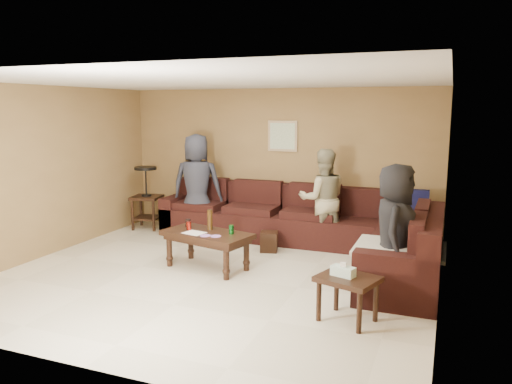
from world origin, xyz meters
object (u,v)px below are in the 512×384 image
(sectional_sofa, at_px, (307,231))
(person_left, at_px, (197,185))
(person_right, at_px, (395,231))
(end_table_left, at_px, (147,196))
(coffee_table, at_px, (207,238))
(person_middle, at_px, (323,199))
(waste_bin, at_px, (269,242))
(side_table_right, at_px, (347,283))

(sectional_sofa, distance_m, person_left, 2.15)
(sectional_sofa, xyz_separation_m, person_right, (1.42, -1.36, 0.45))
(end_table_left, bearing_deg, sectional_sofa, -7.69)
(sectional_sofa, relative_size, end_table_left, 4.12)
(coffee_table, relative_size, person_middle, 0.85)
(person_left, xyz_separation_m, person_right, (3.47, -1.72, -0.10))
(end_table_left, bearing_deg, person_left, -3.33)
(sectional_sofa, xyz_separation_m, waste_bin, (-0.55, -0.17, -0.17))
(sectional_sofa, height_order, side_table_right, sectional_sofa)
(end_table_left, xyz_separation_m, person_right, (4.54, -1.78, 0.19))
(waste_bin, relative_size, person_middle, 0.20)
(sectional_sofa, bearing_deg, person_middle, 62.92)
(end_table_left, distance_m, person_right, 4.88)
(person_left, bearing_deg, person_right, 137.85)
(end_table_left, relative_size, person_left, 0.65)
(coffee_table, bearing_deg, end_table_left, 141.11)
(sectional_sofa, height_order, person_middle, person_middle)
(sectional_sofa, relative_size, person_middle, 2.98)
(person_left, relative_size, person_right, 1.12)
(coffee_table, distance_m, waste_bin, 1.22)
(waste_bin, bearing_deg, coffee_table, -115.21)
(side_table_right, distance_m, waste_bin, 2.65)
(person_middle, bearing_deg, waste_bin, 10.61)
(coffee_table, distance_m, person_middle, 2.01)
(person_left, bearing_deg, coffee_table, 106.05)
(coffee_table, height_order, side_table_right, coffee_table)
(waste_bin, relative_size, person_left, 0.17)
(waste_bin, relative_size, person_right, 0.20)
(coffee_table, distance_m, end_table_left, 2.66)
(waste_bin, bearing_deg, end_table_left, 167.11)
(person_left, height_order, person_middle, person_left)
(side_table_right, relative_size, person_middle, 0.45)
(side_table_right, distance_m, person_middle, 2.76)
(person_right, bearing_deg, waste_bin, 57.16)
(person_left, bearing_deg, end_table_left, -19.12)
(end_table_left, height_order, side_table_right, end_table_left)
(sectional_sofa, relative_size, coffee_table, 3.51)
(sectional_sofa, height_order, waste_bin, sectional_sofa)
(waste_bin, xyz_separation_m, person_middle, (0.71, 0.49, 0.63))
(sectional_sofa, distance_m, end_table_left, 3.16)
(coffee_table, xyz_separation_m, person_middle, (1.22, 1.56, 0.35))
(coffee_table, xyz_separation_m, person_left, (-1.00, 1.61, 0.44))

